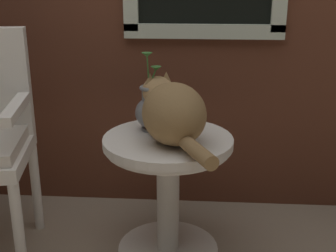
% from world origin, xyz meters
% --- Properties ---
extents(wicker_side_table, '(0.54, 0.54, 0.55)m').
position_xyz_m(wicker_side_table, '(0.08, 0.26, 0.37)').
color(wicker_side_table, silver).
rests_on(wicker_side_table, ground_plane).
extents(cat, '(0.35, 0.55, 0.25)m').
position_xyz_m(cat, '(0.10, 0.20, 0.68)').
color(cat, olive).
rests_on(cat, wicker_side_table).
extents(pewter_vase_with_ivy, '(0.13, 0.13, 0.34)m').
position_xyz_m(pewter_vase_with_ivy, '(-0.00, 0.34, 0.65)').
color(pewter_vase_with_ivy, slate).
rests_on(pewter_vase_with_ivy, wicker_side_table).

